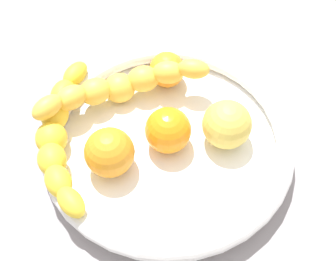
% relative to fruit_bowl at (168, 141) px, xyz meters
% --- Properties ---
extents(kitchen_counter, '(1.20, 1.20, 0.03)m').
position_rel_fruit_bowl_xyz_m(kitchen_counter, '(0.00, 0.00, -0.04)').
color(kitchen_counter, gray).
rests_on(kitchen_counter, ground).
extents(fruit_bowl, '(0.34, 0.34, 0.04)m').
position_rel_fruit_bowl_xyz_m(fruit_bowl, '(0.00, 0.00, 0.00)').
color(fruit_bowl, white).
rests_on(fruit_bowl, kitchen_counter).
extents(banana_draped_left, '(0.25, 0.10, 0.06)m').
position_rel_fruit_bowl_xyz_m(banana_draped_left, '(0.02, -0.10, 0.03)').
color(banana_draped_left, yellow).
rests_on(banana_draped_left, fruit_bowl).
extents(banana_draped_right, '(0.14, 0.23, 0.05)m').
position_rel_fruit_bowl_xyz_m(banana_draped_right, '(0.12, -0.07, 0.02)').
color(banana_draped_right, yellow).
rests_on(banana_draped_right, fruit_bowl).
extents(orange_front, '(0.05, 0.05, 0.05)m').
position_rel_fruit_bowl_xyz_m(orange_front, '(-0.06, -0.09, 0.02)').
color(orange_front, orange).
rests_on(orange_front, fruit_bowl).
extents(orange_mid_left, '(0.06, 0.06, 0.06)m').
position_rel_fruit_bowl_xyz_m(orange_mid_left, '(0.08, -0.01, 0.03)').
color(orange_mid_left, orange).
rests_on(orange_mid_left, fruit_bowl).
extents(orange_mid_right, '(0.06, 0.06, 0.06)m').
position_rel_fruit_bowl_xyz_m(orange_mid_right, '(0.00, 0.00, 0.03)').
color(orange_mid_right, orange).
rests_on(orange_mid_right, fruit_bowl).
extents(apple_yellow, '(0.07, 0.07, 0.07)m').
position_rel_fruit_bowl_xyz_m(apple_yellow, '(-0.07, 0.04, 0.03)').
color(apple_yellow, '#E6C650').
rests_on(apple_yellow, fruit_bowl).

